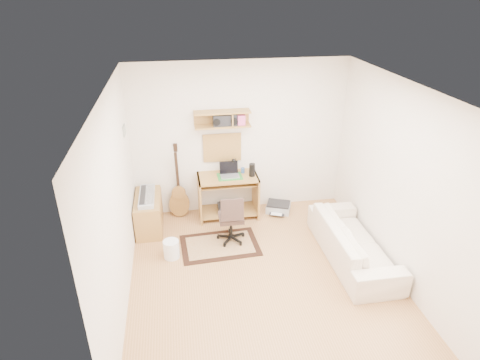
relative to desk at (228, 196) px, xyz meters
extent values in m
cube|color=tan|center=(0.25, -1.73, -0.38)|extent=(3.60, 4.00, 0.01)
cube|color=white|center=(0.25, -1.73, 2.23)|extent=(3.60, 4.00, 0.01)
cube|color=white|center=(0.25, 0.28, 0.93)|extent=(3.60, 0.01, 2.60)
cube|color=white|center=(-1.56, -1.73, 0.93)|extent=(0.01, 4.00, 2.60)
cube|color=white|center=(2.05, -1.73, 0.93)|extent=(0.01, 4.00, 2.60)
cube|color=#AD7D3D|center=(-0.05, 0.15, 1.32)|extent=(0.90, 0.25, 0.26)
cube|color=tan|center=(-0.05, 0.25, 0.79)|extent=(0.64, 0.03, 0.49)
cube|color=#4C8CBF|center=(-1.54, -0.23, 1.34)|extent=(0.02, 0.20, 0.15)
cylinder|color=black|center=(0.40, -0.05, 0.48)|extent=(0.10, 0.10, 0.22)
cylinder|color=#2E508C|center=(0.27, 0.10, 0.42)|extent=(0.06, 0.06, 0.09)
cube|color=black|center=(-0.02, 0.15, 1.30)|extent=(0.38, 0.17, 0.19)
cube|color=tan|center=(-0.26, -0.89, -0.37)|extent=(1.22, 0.85, 0.02)
cube|color=#AD7D3D|center=(-1.33, -0.18, -0.10)|extent=(0.40, 0.90, 0.55)
cube|color=#B2B5BA|center=(-1.33, -0.18, 0.21)|extent=(0.24, 0.75, 0.07)
cylinder|color=white|center=(-0.99, -1.06, -0.24)|extent=(0.24, 0.24, 0.28)
cube|color=#A5A8AA|center=(0.89, -0.01, -0.29)|extent=(0.50, 0.44, 0.15)
imported|color=beige|center=(1.63, -1.50, 0.00)|extent=(0.56, 1.92, 0.75)
camera|label=1|loc=(-0.79, -6.08, 3.31)|focal=30.54mm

